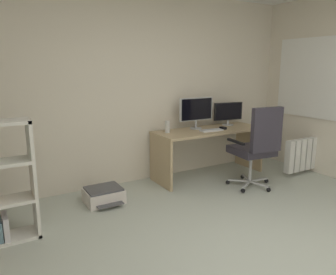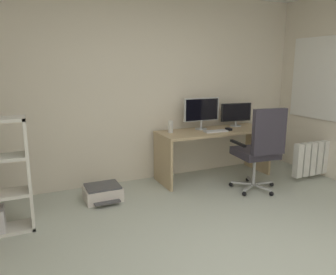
{
  "view_description": "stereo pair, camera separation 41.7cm",
  "coord_description": "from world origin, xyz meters",
  "px_view_note": "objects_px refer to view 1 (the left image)",
  "views": [
    {
      "loc": [
        -1.93,
        -1.62,
        1.65
      ],
      "look_at": [
        0.14,
        1.9,
        0.75
      ],
      "focal_mm": 34.91,
      "sensor_mm": 36.0,
      "label": 1
    },
    {
      "loc": [
        -1.56,
        -1.81,
        1.65
      ],
      "look_at": [
        0.14,
        1.9,
        0.75
      ],
      "focal_mm": 34.91,
      "sensor_mm": 36.0,
      "label": 2
    }
  ],
  "objects_px": {
    "radiator": "(309,153)",
    "office_chair": "(257,145)",
    "computer_mouse": "(223,128)",
    "desktop_speaker": "(167,127)",
    "printer": "(104,195)",
    "monitor_secondary": "(228,112)",
    "desk": "(209,141)",
    "monitor_main": "(196,110)",
    "keyboard": "(211,130)"
  },
  "relations": [
    {
      "from": "radiator",
      "to": "office_chair",
      "type": "bearing_deg",
      "value": -175.51
    },
    {
      "from": "desktop_speaker",
      "to": "computer_mouse",
      "type": "bearing_deg",
      "value": -12.6
    },
    {
      "from": "monitor_secondary",
      "to": "desk",
      "type": "bearing_deg",
      "value": -164.06
    },
    {
      "from": "desktop_speaker",
      "to": "printer",
      "type": "distance_m",
      "value": 1.3
    },
    {
      "from": "office_chair",
      "to": "computer_mouse",
      "type": "bearing_deg",
      "value": 92.58
    },
    {
      "from": "monitor_main",
      "to": "printer",
      "type": "height_order",
      "value": "monitor_main"
    },
    {
      "from": "keyboard",
      "to": "computer_mouse",
      "type": "bearing_deg",
      "value": 9.62
    },
    {
      "from": "desk",
      "to": "office_chair",
      "type": "xyz_separation_m",
      "value": [
        0.21,
        -0.77,
        0.08
      ]
    },
    {
      "from": "desk",
      "to": "radiator",
      "type": "bearing_deg",
      "value": -24.67
    },
    {
      "from": "monitor_secondary",
      "to": "office_chair",
      "type": "xyz_separation_m",
      "value": [
        -0.27,
        -0.91,
        -0.31
      ]
    },
    {
      "from": "computer_mouse",
      "to": "printer",
      "type": "relative_size",
      "value": 0.22
    },
    {
      "from": "desk",
      "to": "monitor_secondary",
      "type": "height_order",
      "value": "monitor_secondary"
    },
    {
      "from": "monitor_secondary",
      "to": "computer_mouse",
      "type": "bearing_deg",
      "value": -141.11
    },
    {
      "from": "desk",
      "to": "radiator",
      "type": "height_order",
      "value": "desk"
    },
    {
      "from": "desk",
      "to": "monitor_main",
      "type": "relative_size",
      "value": 2.97
    },
    {
      "from": "monitor_main",
      "to": "radiator",
      "type": "relative_size",
      "value": 0.56
    },
    {
      "from": "office_chair",
      "to": "monitor_secondary",
      "type": "bearing_deg",
      "value": 73.69
    },
    {
      "from": "monitor_secondary",
      "to": "office_chair",
      "type": "bearing_deg",
      "value": -106.31
    },
    {
      "from": "monitor_main",
      "to": "desktop_speaker",
      "type": "height_order",
      "value": "monitor_main"
    },
    {
      "from": "desk",
      "to": "office_chair",
      "type": "distance_m",
      "value": 0.8
    },
    {
      "from": "monitor_secondary",
      "to": "desktop_speaker",
      "type": "bearing_deg",
      "value": -177.63
    },
    {
      "from": "keyboard",
      "to": "desktop_speaker",
      "type": "xyz_separation_m",
      "value": [
        -0.62,
        0.21,
        0.07
      ]
    },
    {
      "from": "desktop_speaker",
      "to": "radiator",
      "type": "relative_size",
      "value": 0.17
    },
    {
      "from": "computer_mouse",
      "to": "office_chair",
      "type": "bearing_deg",
      "value": -90.68
    },
    {
      "from": "monitor_secondary",
      "to": "office_chair",
      "type": "height_order",
      "value": "office_chair"
    },
    {
      "from": "desktop_speaker",
      "to": "desk",
      "type": "bearing_deg",
      "value": -7.55
    },
    {
      "from": "keyboard",
      "to": "computer_mouse",
      "type": "xyz_separation_m",
      "value": [
        0.24,
        0.02,
        0.01
      ]
    },
    {
      "from": "monitor_main",
      "to": "computer_mouse",
      "type": "bearing_deg",
      "value": -36.01
    },
    {
      "from": "computer_mouse",
      "to": "office_chair",
      "type": "distance_m",
      "value": 0.68
    },
    {
      "from": "monitor_secondary",
      "to": "radiator",
      "type": "bearing_deg",
      "value": -39.37
    },
    {
      "from": "monitor_main",
      "to": "radiator",
      "type": "xyz_separation_m",
      "value": [
        1.61,
        -0.81,
        -0.7
      ]
    },
    {
      "from": "desktop_speaker",
      "to": "radiator",
      "type": "xyz_separation_m",
      "value": [
        2.14,
        -0.76,
        -0.5
      ]
    },
    {
      "from": "monitor_main",
      "to": "office_chair",
      "type": "height_order",
      "value": "monitor_main"
    },
    {
      "from": "desk",
      "to": "monitor_secondary",
      "type": "relative_size",
      "value": 3.4
    },
    {
      "from": "desktop_speaker",
      "to": "monitor_secondary",
      "type": "bearing_deg",
      "value": 2.37
    },
    {
      "from": "monitor_secondary",
      "to": "monitor_main",
      "type": "bearing_deg",
      "value": -179.99
    },
    {
      "from": "keyboard",
      "to": "computer_mouse",
      "type": "height_order",
      "value": "computer_mouse"
    },
    {
      "from": "monitor_main",
      "to": "desktop_speaker",
      "type": "distance_m",
      "value": 0.56
    },
    {
      "from": "desk",
      "to": "monitor_main",
      "type": "distance_m",
      "value": 0.5
    },
    {
      "from": "monitor_main",
      "to": "monitor_secondary",
      "type": "height_order",
      "value": "monitor_main"
    },
    {
      "from": "monitor_main",
      "to": "desk",
      "type": "bearing_deg",
      "value": -43.14
    },
    {
      "from": "desk",
      "to": "printer",
      "type": "bearing_deg",
      "value": -174.37
    },
    {
      "from": "computer_mouse",
      "to": "desktop_speaker",
      "type": "relative_size",
      "value": 0.59
    },
    {
      "from": "computer_mouse",
      "to": "radiator",
      "type": "height_order",
      "value": "computer_mouse"
    },
    {
      "from": "monitor_main",
      "to": "monitor_secondary",
      "type": "xyz_separation_m",
      "value": [
        0.62,
        0.0,
        -0.07
      ]
    },
    {
      "from": "printer",
      "to": "computer_mouse",
      "type": "bearing_deg",
      "value": 2.05
    },
    {
      "from": "keyboard",
      "to": "radiator",
      "type": "height_order",
      "value": "keyboard"
    },
    {
      "from": "monitor_main",
      "to": "office_chair",
      "type": "distance_m",
      "value": 1.05
    },
    {
      "from": "keyboard",
      "to": "office_chair",
      "type": "bearing_deg",
      "value": -63.34
    },
    {
      "from": "radiator",
      "to": "desktop_speaker",
      "type": "bearing_deg",
      "value": 160.37
    }
  ]
}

